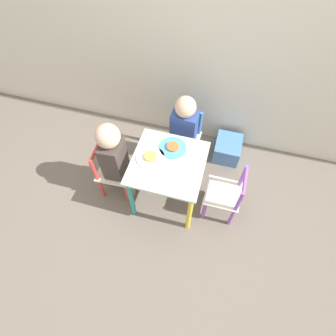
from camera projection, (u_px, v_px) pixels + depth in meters
ground_plane at (168, 196)px, 2.23m from camera, size 6.00×6.00×0.00m
kids_table at (168, 169)px, 1.89m from camera, size 0.51×0.51×0.50m
chair_red at (113, 171)px, 2.08m from camera, size 0.27×0.27×0.50m
chair_blue at (184, 138)px, 2.26m from camera, size 0.27×0.27×0.50m
chair_purple at (226, 195)px, 1.96m from camera, size 0.26×0.26×0.50m
child_left at (115, 156)px, 1.90m from camera, size 0.22×0.21×0.76m
child_back at (183, 129)px, 2.08m from camera, size 0.21×0.22×0.73m
plate_left at (151, 157)px, 1.83m from camera, size 0.20×0.20×0.03m
plate_back at (173, 147)px, 1.88m from camera, size 0.20×0.20×0.03m
storage_bin at (227, 149)px, 2.40m from camera, size 0.23×0.27×0.18m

